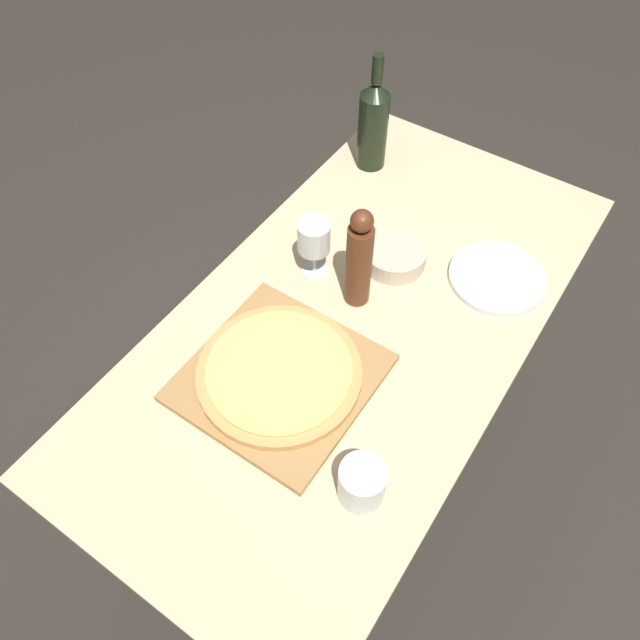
{
  "coord_description": "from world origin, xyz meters",
  "views": [
    {
      "loc": [
        0.4,
        -0.74,
        1.84
      ],
      "look_at": [
        -0.04,
        -0.09,
        0.79
      ],
      "focal_mm": 35.0,
      "sensor_mm": 36.0,
      "label": 1
    }
  ],
  "objects_px": {
    "pizza": "(279,372)",
    "pepper_mill": "(359,260)",
    "wine_bottle": "(373,123)",
    "small_bowl": "(394,256)",
    "wine_glass": "(314,239)"
  },
  "relations": [
    {
      "from": "pizza",
      "to": "pepper_mill",
      "type": "height_order",
      "value": "pepper_mill"
    },
    {
      "from": "wine_bottle",
      "to": "small_bowl",
      "type": "bearing_deg",
      "value": -50.03
    },
    {
      "from": "wine_glass",
      "to": "small_bowl",
      "type": "xyz_separation_m",
      "value": [
        0.14,
        0.13,
        -0.09
      ]
    },
    {
      "from": "wine_bottle",
      "to": "pepper_mill",
      "type": "height_order",
      "value": "wine_bottle"
    },
    {
      "from": "pizza",
      "to": "small_bowl",
      "type": "height_order",
      "value": "small_bowl"
    },
    {
      "from": "pizza",
      "to": "small_bowl",
      "type": "distance_m",
      "value": 0.42
    },
    {
      "from": "wine_bottle",
      "to": "wine_glass",
      "type": "bearing_deg",
      "value": -76.83
    },
    {
      "from": "pepper_mill",
      "to": "wine_glass",
      "type": "distance_m",
      "value": 0.12
    },
    {
      "from": "pepper_mill",
      "to": "small_bowl",
      "type": "distance_m",
      "value": 0.17
    },
    {
      "from": "pepper_mill",
      "to": "wine_bottle",
      "type": "bearing_deg",
      "value": 117.47
    },
    {
      "from": "wine_bottle",
      "to": "small_bowl",
      "type": "relative_size",
      "value": 2.11
    },
    {
      "from": "pizza",
      "to": "wine_bottle",
      "type": "bearing_deg",
      "value": 106.38
    },
    {
      "from": "wine_glass",
      "to": "small_bowl",
      "type": "height_order",
      "value": "wine_glass"
    },
    {
      "from": "pizza",
      "to": "wine_bottle",
      "type": "xyz_separation_m",
      "value": [
        -0.21,
        0.7,
        0.1
      ]
    },
    {
      "from": "pizza",
      "to": "wine_glass",
      "type": "height_order",
      "value": "wine_glass"
    }
  ]
}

